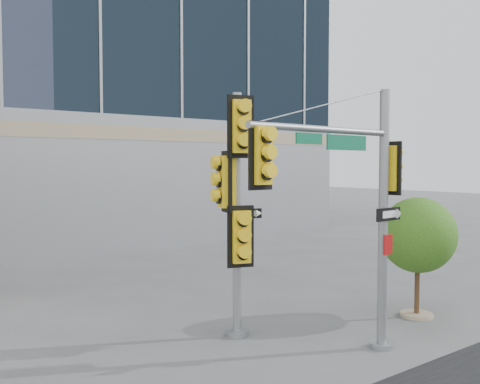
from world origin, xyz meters
TOP-DOWN VIEW (x-y plane):
  - ground at (0.00, 0.00)m, footprint 120.00×120.00m
  - main_signal_pole at (0.81, -1.01)m, footprint 4.16×0.64m
  - secondary_signal_pole at (-0.24, 1.41)m, footprint 0.93×0.87m
  - street_tree at (4.39, -0.01)m, footprint 1.93×1.89m

SIDE VIEW (x-z plane):
  - ground at x=0.00m, z-range 0.00..0.00m
  - street_tree at x=4.39m, z-range 0.48..3.49m
  - secondary_signal_pole at x=-0.24m, z-range 0.47..5.86m
  - main_signal_pole at x=0.81m, z-range 0.64..5.99m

